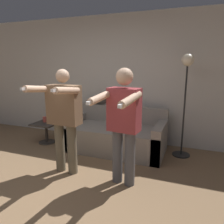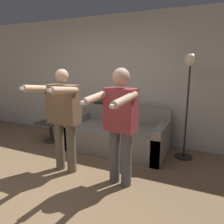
{
  "view_description": "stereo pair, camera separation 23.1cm",
  "coord_description": "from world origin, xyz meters",
  "px_view_note": "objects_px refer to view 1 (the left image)",
  "views": [
    {
      "loc": [
        1.74,
        -1.91,
        1.63
      ],
      "look_at": [
        0.51,
        1.27,
        0.87
      ],
      "focal_mm": 35.0,
      "sensor_mm": 36.0,
      "label": 1
    },
    {
      "loc": [
        1.95,
        -1.82,
        1.63
      ],
      "look_at": [
        0.51,
        1.27,
        0.87
      ],
      "focal_mm": 35.0,
      "sensor_mm": 36.0,
      "label": 2
    }
  ],
  "objects_px": {
    "person_right": "(123,120)",
    "cup": "(45,119)",
    "person_left": "(64,114)",
    "side_table": "(46,128)",
    "couch": "(115,136)",
    "floor_lamp": "(186,82)",
    "cat": "(99,101)"
  },
  "relations": [
    {
      "from": "cat",
      "to": "cup",
      "type": "distance_m",
      "value": 1.21
    },
    {
      "from": "person_left",
      "to": "couch",
      "type": "bearing_deg",
      "value": 71.87
    },
    {
      "from": "person_right",
      "to": "floor_lamp",
      "type": "xyz_separation_m",
      "value": [
        0.69,
        1.29,
        0.41
      ]
    },
    {
      "from": "couch",
      "to": "cat",
      "type": "distance_m",
      "value": 0.85
    },
    {
      "from": "side_table",
      "to": "cup",
      "type": "relative_size",
      "value": 4.38
    },
    {
      "from": "person_right",
      "to": "cup",
      "type": "relative_size",
      "value": 14.17
    },
    {
      "from": "person_right",
      "to": "cat",
      "type": "xyz_separation_m",
      "value": [
        -1.01,
        1.48,
        -0.04
      ]
    },
    {
      "from": "cat",
      "to": "floor_lamp",
      "type": "distance_m",
      "value": 1.77
    },
    {
      "from": "cup",
      "to": "couch",
      "type": "bearing_deg",
      "value": 3.98
    },
    {
      "from": "cat",
      "to": "side_table",
      "type": "relative_size",
      "value": 1.08
    },
    {
      "from": "couch",
      "to": "cup",
      "type": "relative_size",
      "value": 16.72
    },
    {
      "from": "person_right",
      "to": "cat",
      "type": "relative_size",
      "value": 2.99
    },
    {
      "from": "person_left",
      "to": "side_table",
      "type": "height_order",
      "value": "person_left"
    },
    {
      "from": "couch",
      "to": "person_right",
      "type": "relative_size",
      "value": 1.18
    },
    {
      "from": "couch",
      "to": "side_table",
      "type": "xyz_separation_m",
      "value": [
        -1.48,
        -0.16,
        0.04
      ]
    },
    {
      "from": "couch",
      "to": "floor_lamp",
      "type": "relative_size",
      "value": 1.04
    },
    {
      "from": "person_left",
      "to": "cat",
      "type": "distance_m",
      "value": 1.48
    },
    {
      "from": "side_table",
      "to": "cat",
      "type": "bearing_deg",
      "value": 27.74
    },
    {
      "from": "couch",
      "to": "floor_lamp",
      "type": "bearing_deg",
      "value": 8.0
    },
    {
      "from": "couch",
      "to": "person_left",
      "type": "height_order",
      "value": "person_left"
    },
    {
      "from": "floor_lamp",
      "to": "couch",
      "type": "bearing_deg",
      "value": -172.0
    },
    {
      "from": "person_left",
      "to": "cup",
      "type": "relative_size",
      "value": 13.96
    },
    {
      "from": "person_left",
      "to": "floor_lamp",
      "type": "relative_size",
      "value": 0.87
    },
    {
      "from": "side_table",
      "to": "person_left",
      "type": "bearing_deg",
      "value": -41.37
    },
    {
      "from": "person_right",
      "to": "couch",
      "type": "bearing_deg",
      "value": 121.88
    },
    {
      "from": "couch",
      "to": "cat",
      "type": "bearing_deg",
      "value": 143.88
    },
    {
      "from": "side_table",
      "to": "cup",
      "type": "height_order",
      "value": "cup"
    },
    {
      "from": "couch",
      "to": "side_table",
      "type": "distance_m",
      "value": 1.49
    },
    {
      "from": "side_table",
      "to": "floor_lamp",
      "type": "bearing_deg",
      "value": 7.02
    },
    {
      "from": "side_table",
      "to": "cup",
      "type": "xyz_separation_m",
      "value": [
        -0.06,
        0.05,
        0.17
      ]
    },
    {
      "from": "couch",
      "to": "cup",
      "type": "distance_m",
      "value": 1.56
    },
    {
      "from": "couch",
      "to": "floor_lamp",
      "type": "height_order",
      "value": "floor_lamp"
    }
  ]
}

